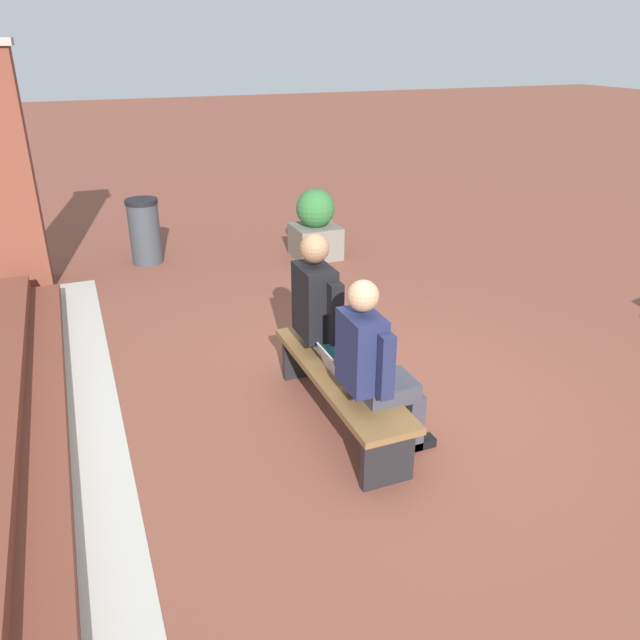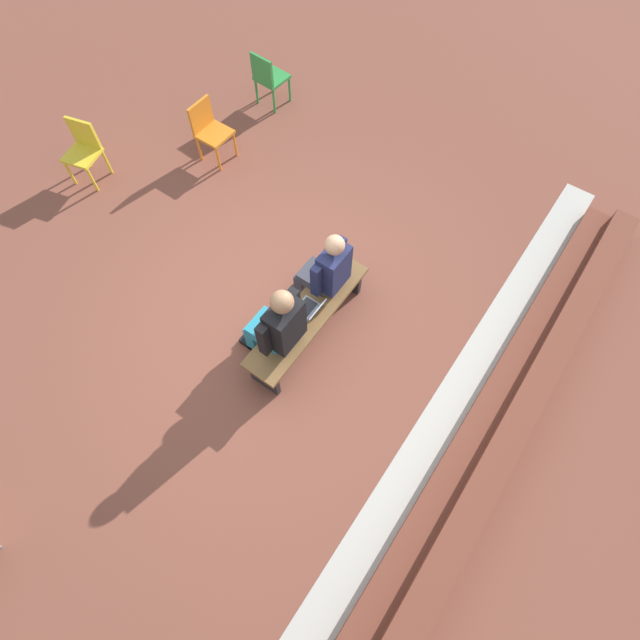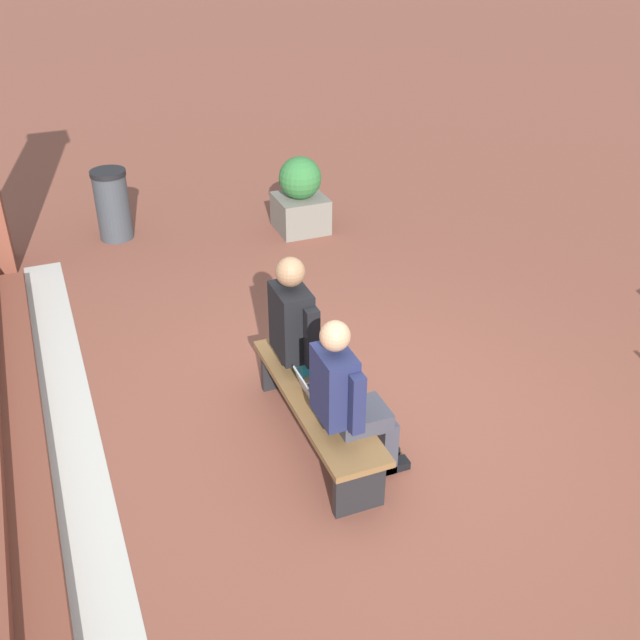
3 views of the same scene
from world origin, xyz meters
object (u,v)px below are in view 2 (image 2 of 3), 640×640
(plastic_chair_far_left, at_px, (209,128))
(plastic_chair_mid_courtyard, at_px, (83,148))
(person_student, at_px, (325,270))
(plastic_chair_foreground, at_px, (268,76))
(person_adult, at_px, (277,325))
(bench, at_px, (308,318))
(laptop, at_px, (309,311))

(plastic_chair_far_left, height_order, plastic_chair_mid_courtyard, same)
(person_student, bearing_deg, plastic_chair_foreground, -131.83)
(person_student, xyz_separation_m, person_adult, (0.86, -0.00, 0.03))
(bench, relative_size, laptop, 5.62)
(plastic_chair_far_left, xyz_separation_m, plastic_chair_mid_courtyard, (1.27, -1.12, 0.00))
(laptop, bearing_deg, plastic_chair_mid_courtyard, -94.38)
(person_student, distance_m, person_adult, 0.86)
(laptop, relative_size, plastic_chair_foreground, 0.38)
(plastic_chair_far_left, bearing_deg, plastic_chair_mid_courtyard, -41.51)
(bench, bearing_deg, laptop, 143.27)
(plastic_chair_mid_courtyard, bearing_deg, plastic_chair_far_left, 138.49)
(laptop, distance_m, plastic_chair_far_left, 3.25)
(plastic_chair_far_left, relative_size, plastic_chair_mid_courtyard, 1.00)
(bench, xyz_separation_m, laptop, (-0.02, 0.01, 0.15))
(bench, height_order, plastic_chair_far_left, plastic_chair_far_left)
(bench, bearing_deg, plastic_chair_far_left, -119.24)
(person_adult, bearing_deg, plastic_chair_mid_courtyard, -100.82)
(bench, distance_m, person_student, 0.57)
(person_student, relative_size, plastic_chair_far_left, 1.61)
(bench, xyz_separation_m, plastic_chair_mid_courtyard, (-0.32, -3.95, 0.13))
(person_adult, height_order, plastic_chair_mid_courtyard, person_adult)
(laptop, height_order, plastic_chair_mid_courtyard, plastic_chair_mid_courtyard)
(person_adult, xyz_separation_m, plastic_chair_mid_courtyard, (-0.74, -3.88, -0.27))
(bench, xyz_separation_m, person_student, (-0.43, -0.07, 0.36))
(laptop, bearing_deg, person_adult, -10.85)
(bench, bearing_deg, person_student, -171.11)
(plastic_chair_far_left, distance_m, plastic_chair_foreground, 1.35)
(person_adult, height_order, plastic_chair_foreground, person_adult)
(person_adult, bearing_deg, person_student, 179.71)
(laptop, bearing_deg, plastic_chair_foreground, -135.43)
(plastic_chair_mid_courtyard, bearing_deg, person_student, 91.67)
(plastic_chair_far_left, height_order, plastic_chair_foreground, same)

